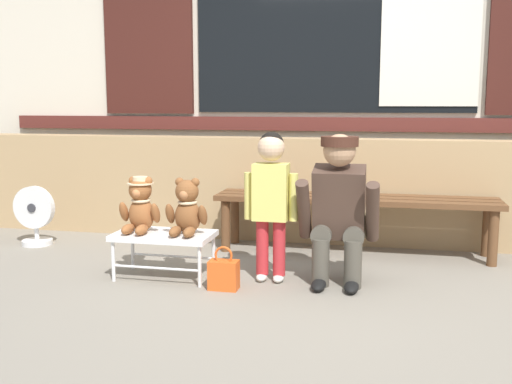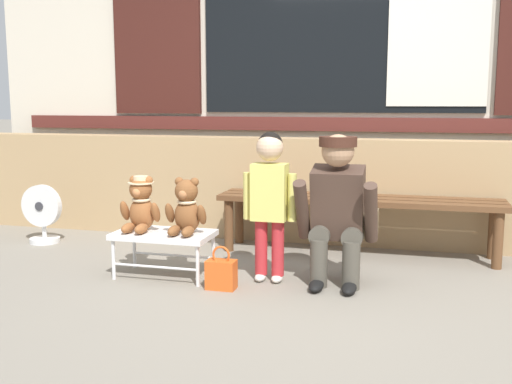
% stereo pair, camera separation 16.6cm
% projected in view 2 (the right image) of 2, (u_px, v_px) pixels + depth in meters
% --- Properties ---
extents(ground_plane, '(60.00, 60.00, 0.00)m').
position_uv_depth(ground_plane, '(296.00, 295.00, 3.57)').
color(ground_plane, gray).
extents(brick_low_wall, '(6.49, 0.25, 0.85)m').
position_uv_depth(brick_low_wall, '(330.00, 191.00, 4.87)').
color(brick_low_wall, tan).
rests_on(brick_low_wall, ground).
extents(shop_facade, '(6.62, 0.26, 3.24)m').
position_uv_depth(shop_facade, '(342.00, 44.00, 5.18)').
color(shop_facade, beige).
rests_on(shop_facade, ground).
extents(wooden_bench_long, '(2.10, 0.40, 0.44)m').
position_uv_depth(wooden_bench_long, '(358.00, 206.00, 4.46)').
color(wooden_bench_long, brown).
rests_on(wooden_bench_long, ground).
extents(small_display_bench, '(0.64, 0.36, 0.30)m').
position_uv_depth(small_display_bench, '(164.00, 237.00, 3.91)').
color(small_display_bench, silver).
rests_on(small_display_bench, ground).
extents(teddy_bear_with_hat, '(0.28, 0.27, 0.36)m').
position_uv_depth(teddy_bear_with_hat, '(141.00, 205.00, 3.92)').
color(teddy_bear_with_hat, '#93562D').
rests_on(teddy_bear_with_hat, small_display_bench).
extents(teddy_bear_plain, '(0.28, 0.26, 0.36)m').
position_uv_depth(teddy_bear_plain, '(186.00, 208.00, 3.84)').
color(teddy_bear_plain, brown).
rests_on(teddy_bear_plain, small_display_bench).
extents(child_standing, '(0.35, 0.18, 0.96)m').
position_uv_depth(child_standing, '(270.00, 190.00, 3.77)').
color(child_standing, '#B7282D').
rests_on(child_standing, ground).
extents(adult_crouching, '(0.50, 0.49, 0.95)m').
position_uv_depth(adult_crouching, '(339.00, 209.00, 3.71)').
color(adult_crouching, '#4C473D').
rests_on(adult_crouching, ground).
extents(handbag_on_ground, '(0.18, 0.11, 0.27)m').
position_uv_depth(handbag_on_ground, '(221.00, 274.00, 3.67)').
color(handbag_on_ground, '#DB561E').
rests_on(handbag_on_ground, ground).
extents(floor_fan, '(0.34, 0.24, 0.48)m').
position_uv_depth(floor_fan, '(42.00, 214.00, 4.85)').
color(floor_fan, silver).
rests_on(floor_fan, ground).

